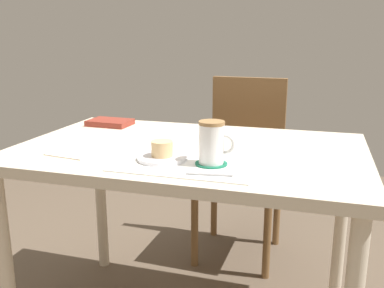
{
  "coord_description": "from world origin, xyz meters",
  "views": [
    {
      "loc": [
        0.43,
        -1.39,
        1.12
      ],
      "look_at": [
        0.05,
        -0.15,
        0.79
      ],
      "focal_mm": 40.0,
      "sensor_mm": 36.0,
      "label": 1
    }
  ],
  "objects_px": {
    "pastry_plate": "(162,158)",
    "pastry": "(162,149)",
    "dining_table": "(189,169)",
    "coffee_mug": "(212,142)",
    "small_book": "(110,123)",
    "wooden_chair": "(243,159)"
  },
  "relations": [
    {
      "from": "pastry",
      "to": "coffee_mug",
      "type": "distance_m",
      "value": 0.16
    },
    {
      "from": "wooden_chair",
      "to": "small_book",
      "type": "bearing_deg",
      "value": 43.39
    },
    {
      "from": "dining_table",
      "to": "small_book",
      "type": "xyz_separation_m",
      "value": [
        -0.44,
        0.25,
        0.09
      ]
    },
    {
      "from": "dining_table",
      "to": "coffee_mug",
      "type": "xyz_separation_m",
      "value": [
        0.13,
        -0.19,
        0.15
      ]
    },
    {
      "from": "wooden_chair",
      "to": "small_book",
      "type": "height_order",
      "value": "wooden_chair"
    },
    {
      "from": "small_book",
      "to": "pastry_plate",
      "type": "bearing_deg",
      "value": -44.89
    },
    {
      "from": "dining_table",
      "to": "coffee_mug",
      "type": "bearing_deg",
      "value": -56.08
    },
    {
      "from": "small_book",
      "to": "wooden_chair",
      "type": "bearing_deg",
      "value": 44.03
    },
    {
      "from": "pastry",
      "to": "coffee_mug",
      "type": "bearing_deg",
      "value": -1.36
    },
    {
      "from": "wooden_chair",
      "to": "pastry",
      "type": "xyz_separation_m",
      "value": [
        -0.1,
        -0.89,
        0.28
      ]
    },
    {
      "from": "wooden_chair",
      "to": "pastry_plate",
      "type": "xyz_separation_m",
      "value": [
        -0.1,
        -0.89,
        0.25
      ]
    },
    {
      "from": "pastry_plate",
      "to": "small_book",
      "type": "xyz_separation_m",
      "value": [
        -0.41,
        0.44,
        0.0
      ]
    },
    {
      "from": "pastry",
      "to": "dining_table",
      "type": "bearing_deg",
      "value": 80.98
    },
    {
      "from": "pastry_plate",
      "to": "pastry",
      "type": "height_order",
      "value": "pastry"
    },
    {
      "from": "coffee_mug",
      "to": "small_book",
      "type": "height_order",
      "value": "coffee_mug"
    },
    {
      "from": "pastry_plate",
      "to": "small_book",
      "type": "distance_m",
      "value": 0.6
    },
    {
      "from": "coffee_mug",
      "to": "pastry",
      "type": "bearing_deg",
      "value": 178.64
    },
    {
      "from": "dining_table",
      "to": "wooden_chair",
      "type": "distance_m",
      "value": 0.72
    },
    {
      "from": "coffee_mug",
      "to": "small_book",
      "type": "distance_m",
      "value": 0.72
    },
    {
      "from": "wooden_chair",
      "to": "pastry_plate",
      "type": "distance_m",
      "value": 0.93
    },
    {
      "from": "pastry_plate",
      "to": "small_book",
      "type": "bearing_deg",
      "value": 132.67
    },
    {
      "from": "small_book",
      "to": "dining_table",
      "type": "bearing_deg",
      "value": -27.42
    }
  ]
}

